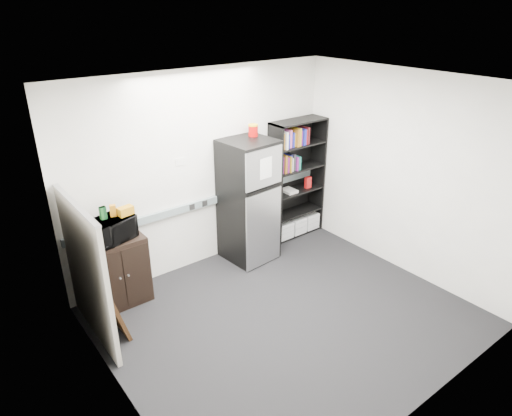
# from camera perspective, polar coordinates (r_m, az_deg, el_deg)

# --- Properties ---
(floor) EXTENTS (4.00, 4.00, 0.00)m
(floor) POSITION_cam_1_polar(r_m,az_deg,el_deg) (5.61, 3.90, -13.37)
(floor) COLOR black
(floor) RESTS_ON ground
(wall_back) EXTENTS (4.00, 0.02, 2.70)m
(wall_back) POSITION_cam_1_polar(r_m,az_deg,el_deg) (6.20, -6.50, 4.67)
(wall_back) COLOR silver
(wall_back) RESTS_ON floor
(wall_right) EXTENTS (0.02, 3.50, 2.70)m
(wall_right) POSITION_cam_1_polar(r_m,az_deg,el_deg) (6.32, 18.04, 3.98)
(wall_right) COLOR silver
(wall_right) RESTS_ON floor
(wall_left) EXTENTS (0.02, 3.50, 2.70)m
(wall_left) POSITION_cam_1_polar(r_m,az_deg,el_deg) (4.00, -17.81, -8.26)
(wall_left) COLOR silver
(wall_left) RESTS_ON floor
(ceiling) EXTENTS (4.00, 3.50, 0.02)m
(ceiling) POSITION_cam_1_polar(r_m,az_deg,el_deg) (4.49, 4.90, 14.97)
(ceiling) COLOR white
(ceiling) RESTS_ON wall_back
(electrical_raceway) EXTENTS (3.92, 0.05, 0.10)m
(electrical_raceway) POSITION_cam_1_polar(r_m,az_deg,el_deg) (6.35, -6.16, 0.77)
(electrical_raceway) COLOR gray
(electrical_raceway) RESTS_ON wall_back
(wall_note) EXTENTS (0.14, 0.00, 0.10)m
(wall_note) POSITION_cam_1_polar(r_m,az_deg,el_deg) (5.97, -9.42, 5.73)
(wall_note) COLOR white
(wall_note) RESTS_ON wall_back
(bookshelf) EXTENTS (0.90, 0.34, 1.85)m
(bookshelf) POSITION_cam_1_polar(r_m,az_deg,el_deg) (7.08, 5.05, 3.51)
(bookshelf) COLOR black
(bookshelf) RESTS_ON floor
(cubicle_partition) EXTENTS (0.06, 1.30, 1.62)m
(cubicle_partition) POSITION_cam_1_polar(r_m,az_deg,el_deg) (5.19, -20.38, -7.58)
(cubicle_partition) COLOR gray
(cubicle_partition) RESTS_ON floor
(cabinet) EXTENTS (0.70, 0.47, 0.88)m
(cabinet) POSITION_cam_1_polar(r_m,az_deg,el_deg) (5.84, -16.98, -7.60)
(cabinet) COLOR black
(cabinet) RESTS_ON floor
(microwave) EXTENTS (0.59, 0.48, 0.28)m
(microwave) POSITION_cam_1_polar(r_m,az_deg,el_deg) (5.55, -17.64, -2.58)
(microwave) COLOR black
(microwave) RESTS_ON cabinet
(snack_box_a) EXTENTS (0.08, 0.06, 0.15)m
(snack_box_a) POSITION_cam_1_polar(r_m,az_deg,el_deg) (5.48, -18.59, -0.59)
(snack_box_a) COLOR #185720
(snack_box_a) RESTS_ON microwave
(snack_box_b) EXTENTS (0.08, 0.06, 0.15)m
(snack_box_b) POSITION_cam_1_polar(r_m,az_deg,el_deg) (5.48, -18.59, -0.59)
(snack_box_b) COLOR #0B3217
(snack_box_b) RESTS_ON microwave
(snack_box_c) EXTENTS (0.08, 0.07, 0.14)m
(snack_box_c) POSITION_cam_1_polar(r_m,az_deg,el_deg) (5.51, -17.44, -0.32)
(snack_box_c) COLOR orange
(snack_box_c) RESTS_ON microwave
(snack_bag) EXTENTS (0.19, 0.13, 0.10)m
(snack_bag) POSITION_cam_1_polar(r_m,az_deg,el_deg) (5.52, -16.00, -0.34)
(snack_bag) COLOR #C38113
(snack_bag) RESTS_ON microwave
(refrigerator) EXTENTS (0.71, 0.74, 1.76)m
(refrigerator) POSITION_cam_1_polar(r_m,az_deg,el_deg) (6.39, -0.88, 0.86)
(refrigerator) COLOR black
(refrigerator) RESTS_ON floor
(coffee_can) EXTENTS (0.13, 0.13, 0.18)m
(coffee_can) POSITION_cam_1_polar(r_m,az_deg,el_deg) (6.26, -0.37, 9.79)
(coffee_can) COLOR #AF0908
(coffee_can) RESTS_ON refrigerator
(framed_poster) EXTENTS (0.28, 0.75, 0.94)m
(framed_poster) POSITION_cam_1_polar(r_m,az_deg,el_deg) (5.42, -18.62, -10.06)
(framed_poster) COLOR black
(framed_poster) RESTS_ON floor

